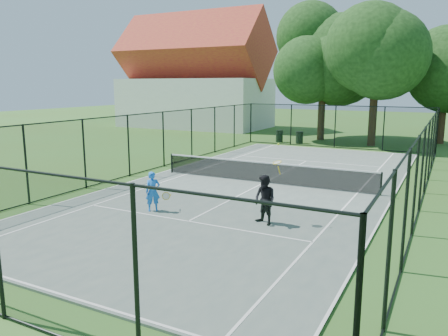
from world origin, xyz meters
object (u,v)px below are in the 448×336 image
at_px(trash_bin_left, 279,136).
at_px(player_black, 265,200).
at_px(tennis_net, 264,171).
at_px(trash_bin_right, 299,137).
at_px(player_blue, 153,191).

bearing_deg(trash_bin_left, player_black, -70.80).
bearing_deg(tennis_net, trash_bin_right, 101.69).
distance_m(trash_bin_left, player_black, 20.75).
distance_m(tennis_net, player_blue, 6.18).
xyz_separation_m(trash_bin_right, player_black, (5.19, -19.54, 0.38)).
height_order(trash_bin_right, player_blue, player_blue).
bearing_deg(player_black, trash_bin_left, 109.20).
bearing_deg(trash_bin_right, trash_bin_left, 178.09).
bearing_deg(player_blue, trash_bin_left, 97.98).
bearing_deg(player_black, tennis_net, 112.51).
bearing_deg(player_blue, player_black, 5.95).
bearing_deg(trash_bin_left, player_blue, -82.02).
relative_size(player_blue, player_black, 0.54).
relative_size(trash_bin_left, trash_bin_right, 1.01).
xyz_separation_m(trash_bin_left, player_black, (6.82, -19.59, 0.37)).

